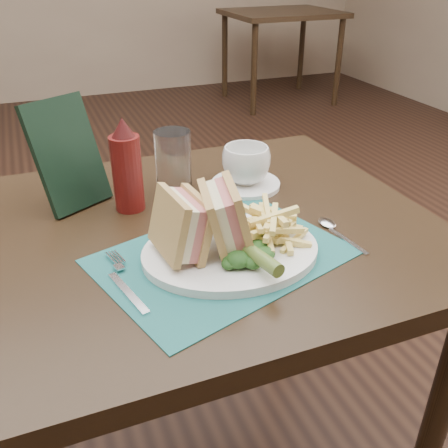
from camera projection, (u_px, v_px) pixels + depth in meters
name	position (u px, v px, depth m)	size (l,w,h in m)	color
floor	(154.00, 349.00, 1.71)	(7.00, 7.00, 0.00)	black
wall_back	(58.00, 98.00, 4.56)	(6.00, 6.00, 0.00)	gray
table_main	(199.00, 369.00, 1.13)	(0.90, 0.75, 0.75)	black
table_bg_right	(280.00, 57.00, 4.32)	(0.90, 0.75, 0.75)	black
placemat	(222.00, 256.00, 0.84)	(0.40, 0.29, 0.00)	#1C5A57
plate	(231.00, 251.00, 0.84)	(0.30, 0.24, 0.01)	white
sandwich_half_a	(169.00, 227.00, 0.79)	(0.06, 0.11, 0.10)	tan
sandwich_half_b	(213.00, 218.00, 0.81)	(0.06, 0.12, 0.10)	tan
kale_garnish	(246.00, 255.00, 0.79)	(0.11, 0.08, 0.03)	#1A3E16
pickle_spear	(255.00, 254.00, 0.78)	(0.02, 0.02, 0.12)	#4B6426
fries_pile	(264.00, 222.00, 0.85)	(0.18, 0.20, 0.06)	#F5DE7A
fork	(124.00, 280.00, 0.77)	(0.03, 0.17, 0.01)	silver
spoon	(340.00, 233.00, 0.90)	(0.03, 0.15, 0.01)	silver
saucer	(246.00, 184.00, 1.09)	(0.15, 0.15, 0.01)	white
coffee_cup	(246.00, 165.00, 1.07)	(0.10, 0.10, 0.08)	white
drinking_glass	(173.00, 161.00, 1.05)	(0.08, 0.08, 0.13)	silver
ketchup_bottle	(126.00, 165.00, 0.96)	(0.06, 0.06, 0.19)	#54100E
check_presenter	(67.00, 154.00, 0.97)	(0.13, 0.01, 0.22)	black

